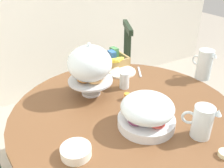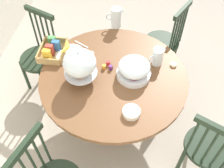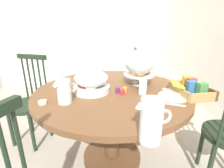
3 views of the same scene
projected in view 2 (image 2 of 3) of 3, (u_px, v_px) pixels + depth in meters
name	position (u px, v px, depth m)	size (l,w,h in m)	color
ground_plane	(129.00, 120.00, 2.87)	(10.00, 10.00, 0.00)	#A89E8E
dining_table	(113.00, 89.00, 2.44)	(1.31, 1.31, 0.74)	brown
windsor_chair_near_window	(207.00, 149.00, 2.16)	(0.45, 0.45, 0.97)	#1E2D1E
windsor_chair_by_cabinet	(163.00, 43.00, 3.00)	(0.45, 0.45, 0.97)	#1E2D1E
windsor_chair_facing_door	(40.00, 57.00, 2.85)	(0.44, 0.44, 0.97)	#1E2D1E
pastry_stand_with_dome	(80.00, 64.00, 2.11)	(0.28, 0.28, 0.34)	silver
fruit_platter_covered	(134.00, 69.00, 2.23)	(0.30, 0.30, 0.18)	silver
orange_juice_pitcher	(116.00, 18.00, 2.67)	(0.10, 0.19, 0.21)	silver
milk_pitcher	(157.00, 57.00, 2.33)	(0.13, 0.16, 0.17)	silver
cereal_basket	(54.00, 50.00, 2.44)	(0.32, 0.30, 0.12)	tan
china_plate_large	(72.00, 52.00, 2.48)	(0.22, 0.22, 0.01)	white
china_plate_small	(63.00, 55.00, 2.44)	(0.15, 0.15, 0.01)	white
cereal_bowl	(131.00, 112.00, 2.02)	(0.14, 0.14, 0.04)	white
drinking_glass	(91.00, 58.00, 2.36)	(0.06, 0.06, 0.11)	silver
butter_dish	(174.00, 64.00, 2.37)	(0.06, 0.06, 0.02)	beige
jam_jar_strawberry	(108.00, 63.00, 2.37)	(0.04, 0.04, 0.04)	#B7282D
jam_jar_apricot	(104.00, 67.00, 2.33)	(0.04, 0.04, 0.04)	orange
jam_jar_grape	(111.00, 67.00, 2.33)	(0.04, 0.04, 0.04)	#5B2366
table_knife	(62.00, 60.00, 2.41)	(0.17, 0.01, 0.01)	silver
dinner_fork	(59.00, 62.00, 2.39)	(0.17, 0.01, 0.01)	silver
soup_spoon	(81.00, 44.00, 2.55)	(0.17, 0.01, 0.01)	silver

